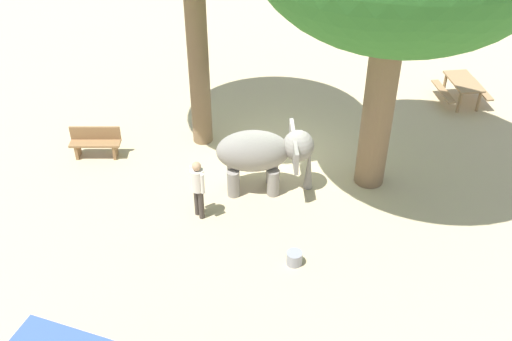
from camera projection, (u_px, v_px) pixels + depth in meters
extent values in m
plane|color=tan|center=(282.00, 160.00, 16.76)|extent=(60.00, 60.00, 0.00)
cylinder|color=gray|center=(272.00, 171.00, 15.73)|extent=(0.32, 0.32, 0.74)
cylinder|color=gray|center=(273.00, 183.00, 15.31)|extent=(0.32, 0.32, 0.74)
cylinder|color=gray|center=(233.00, 171.00, 15.70)|extent=(0.32, 0.32, 0.74)
cylinder|color=gray|center=(233.00, 183.00, 15.28)|extent=(0.32, 0.32, 0.74)
ellipsoid|color=gray|center=(253.00, 151.00, 15.02)|extent=(2.07, 1.55, 1.11)
sphere|color=gray|center=(298.00, 146.00, 14.97)|extent=(0.79, 0.79, 0.79)
cone|color=gray|center=(309.00, 168.00, 15.39)|extent=(0.25, 0.25, 1.25)
cube|color=gray|center=(292.00, 134.00, 15.39)|extent=(0.33, 0.63, 0.59)
cube|color=gray|center=(296.00, 158.00, 14.54)|extent=(0.33, 0.63, 0.59)
cylinder|color=#3F3833|center=(197.00, 201.00, 14.65)|extent=(0.14, 0.14, 0.82)
cylinder|color=#3F3833|center=(201.00, 205.00, 14.54)|extent=(0.14, 0.14, 0.82)
cylinder|color=silver|center=(197.00, 180.00, 14.18)|extent=(0.32, 0.32, 0.58)
sphere|color=tan|center=(196.00, 166.00, 13.94)|extent=(0.22, 0.22, 0.22)
cylinder|color=silver|center=(192.00, 175.00, 14.30)|extent=(0.09, 0.09, 0.55)
cylinder|color=silver|center=(203.00, 184.00, 14.04)|extent=(0.09, 0.09, 0.55)
cylinder|color=brown|center=(378.00, 108.00, 14.67)|extent=(0.77, 0.77, 4.49)
cylinder|color=brown|center=(198.00, 55.00, 15.97)|extent=(0.57, 0.57, 5.41)
cube|color=olive|center=(95.00, 143.00, 16.63)|extent=(1.45, 0.84, 0.06)
cube|color=olive|center=(95.00, 133.00, 16.63)|extent=(1.34, 0.52, 0.40)
cube|color=olive|center=(115.00, 150.00, 16.77)|extent=(0.20, 0.37, 0.42)
cube|color=olive|center=(78.00, 150.00, 16.77)|extent=(0.20, 0.37, 0.42)
cube|color=#9E7A51|center=(464.00, 81.00, 18.91)|extent=(1.39, 1.70, 0.06)
cylinder|color=#9E7A51|center=(479.00, 101.00, 18.70)|extent=(0.10, 0.10, 0.72)
cylinder|color=#9E7A51|center=(459.00, 102.00, 18.63)|extent=(0.10, 0.10, 0.72)
cylinder|color=#9E7A51|center=(463.00, 83.00, 19.66)|extent=(0.10, 0.10, 0.72)
cylinder|color=#9E7A51|center=(445.00, 84.00, 19.59)|extent=(0.10, 0.10, 0.72)
cube|color=#9E7A51|center=(480.00, 89.00, 19.16)|extent=(0.89, 1.45, 0.05)
cube|color=#9E7A51|center=(443.00, 91.00, 19.03)|extent=(0.89, 1.45, 0.05)
cylinder|color=gray|center=(294.00, 258.00, 13.42)|extent=(0.36, 0.36, 0.32)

